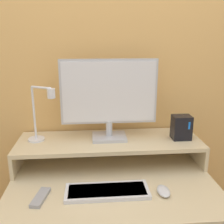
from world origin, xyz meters
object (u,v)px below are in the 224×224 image
at_px(keyboard, 107,191).
at_px(remote_control, 41,197).
at_px(desk_lamp, 41,116).
at_px(monitor, 110,96).
at_px(mouse, 163,191).
at_px(router_dock, 181,127).

xyz_separation_m(keyboard, remote_control, (-0.30, -0.02, -0.00)).
bearing_deg(desk_lamp, remote_control, -84.34).
relative_size(monitor, mouse, 5.32).
bearing_deg(keyboard, remote_control, -176.15).
distance_m(monitor, desk_lamp, 0.38).
bearing_deg(desk_lamp, router_dock, -1.83).
xyz_separation_m(monitor, mouse, (0.22, -0.35, -0.37)).
bearing_deg(monitor, router_dock, -5.62).
distance_m(router_dock, mouse, 0.41).
distance_m(desk_lamp, remote_control, 0.44).
relative_size(router_dock, mouse, 1.37).
distance_m(monitor, mouse, 0.56).
height_order(mouse, remote_control, mouse).
xyz_separation_m(router_dock, remote_control, (-0.74, -0.31, -0.20)).
distance_m(keyboard, mouse, 0.26).
bearing_deg(mouse, remote_control, 179.34).
height_order(monitor, keyboard, monitor).
relative_size(keyboard, remote_control, 2.62).
height_order(desk_lamp, remote_control, desk_lamp).
xyz_separation_m(monitor, router_dock, (0.40, -0.04, -0.18)).
bearing_deg(desk_lamp, mouse, -29.95).
height_order(router_dock, mouse, router_dock).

